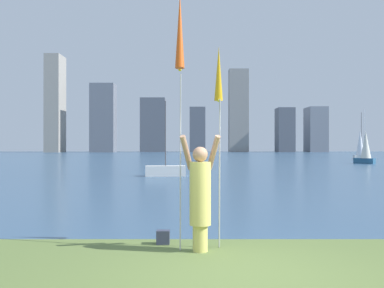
% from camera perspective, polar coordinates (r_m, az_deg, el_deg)
% --- Properties ---
extents(ground, '(120.00, 138.00, 0.12)m').
position_cam_1_polar(ground, '(57.10, 0.73, -2.08)').
color(ground, '#5B7038').
extents(person, '(0.75, 0.55, 2.04)m').
position_cam_1_polar(person, '(7.52, 1.12, -6.68)').
color(person, '#D8CC66').
rests_on(person, ground).
extents(kite_flag_left, '(0.16, 0.67, 4.49)m').
position_cam_1_polar(kite_flag_left, '(7.54, -1.61, 14.05)').
color(kite_flag_left, '#B2B2B7').
rests_on(kite_flag_left, ground).
extents(kite_flag_right, '(0.16, 0.50, 3.69)m').
position_cam_1_polar(kite_flag_right, '(8.00, 3.61, 8.62)').
color(kite_flag_right, '#B2B2B7').
rests_on(kite_flag_right, ground).
extents(bag, '(0.24, 0.19, 0.26)m').
position_cam_1_polar(bag, '(8.21, -3.86, -12.31)').
color(bag, '#33384C').
rests_on(bag, ground).
extents(sailboat_3, '(1.96, 1.00, 6.00)m').
position_cam_1_polar(sailboat_3, '(58.08, 21.59, -0.21)').
color(sailboat_3, silver).
rests_on(sailboat_3, ground).
extents(sailboat_4, '(1.84, 1.90, 5.46)m').
position_cam_1_polar(sailboat_4, '(46.33, 22.18, -0.47)').
color(sailboat_4, '#2D6084').
rests_on(sailboat_4, ground).
extents(sailboat_8, '(2.45, 1.12, 4.52)m').
position_cam_1_polar(sailboat_8, '(25.66, -3.55, -3.54)').
color(sailboat_8, silver).
rests_on(sailboat_8, ground).
extents(skyline_tower_0, '(3.88, 6.71, 25.62)m').
position_cam_1_polar(skyline_tower_0, '(119.30, -17.78, 5.12)').
color(skyline_tower_0, gray).
rests_on(skyline_tower_0, ground).
extents(skyline_tower_1, '(6.25, 5.06, 17.96)m').
position_cam_1_polar(skyline_tower_1, '(114.97, -11.75, 3.40)').
color(skyline_tower_1, slate).
rests_on(skyline_tower_1, ground).
extents(skyline_tower_2, '(6.72, 5.16, 14.71)m').
position_cam_1_polar(skyline_tower_2, '(117.72, -5.19, 2.52)').
color(skyline_tower_2, '#565B66').
rests_on(skyline_tower_2, ground).
extents(skyline_tower_3, '(4.25, 4.50, 12.23)m').
position_cam_1_polar(skyline_tower_3, '(117.02, 0.75, 1.93)').
color(skyline_tower_3, '#565B66').
rests_on(skyline_tower_3, ground).
extents(skyline_tower_4, '(5.27, 3.96, 22.58)m').
position_cam_1_polar(skyline_tower_4, '(118.06, 6.24, 4.43)').
color(skyline_tower_4, gray).
rests_on(skyline_tower_4, ground).
extents(skyline_tower_5, '(4.45, 5.73, 11.85)m').
position_cam_1_polar(skyline_tower_5, '(117.66, 12.32, 1.83)').
color(skyline_tower_5, '#565B66').
rests_on(skyline_tower_5, ground).
extents(skyline_tower_6, '(4.95, 7.14, 12.20)m').
position_cam_1_polar(skyline_tower_6, '(121.82, 16.22, 1.85)').
color(skyline_tower_6, gray).
rests_on(skyline_tower_6, ground).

